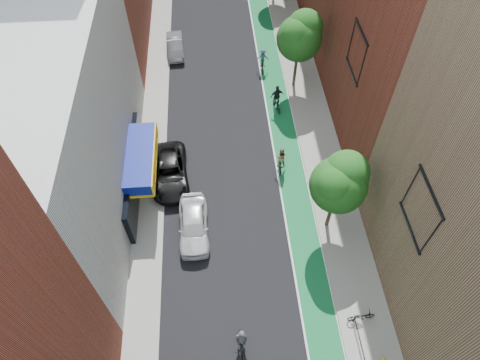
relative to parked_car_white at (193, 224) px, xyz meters
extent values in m
cube|color=#126539|center=(7.00, 15.75, -0.78)|extent=(2.00, 68.00, 0.01)
cube|color=gray|center=(-3.00, 15.75, -0.71)|extent=(2.00, 68.00, 0.15)
cube|color=gray|center=(9.50, 15.75, -0.71)|extent=(3.00, 68.00, 0.15)
cube|color=silver|center=(-8.00, 3.75, 5.21)|extent=(8.00, 20.00, 12.00)
cylinder|color=#332619|center=(8.60, -0.25, 0.86)|extent=(0.24, 0.24, 3.30)
sphere|color=#165317|center=(8.60, -0.25, 3.59)|extent=(3.36, 3.36, 3.36)
sphere|color=#165317|center=(9.00, 0.05, 4.31)|extent=(2.64, 2.64, 2.64)
sphere|color=#165317|center=(8.30, -0.55, 4.07)|extent=(2.40, 2.40, 2.40)
cylinder|color=#332619|center=(8.60, 13.75, 0.94)|extent=(0.24, 0.24, 3.47)
sphere|color=#165317|center=(8.60, 13.75, 3.81)|extent=(3.53, 3.53, 3.53)
sphere|color=#165317|center=(9.00, 14.05, 4.57)|extent=(2.77, 2.77, 2.77)
sphere|color=#165317|center=(8.30, 13.45, 4.31)|extent=(2.52, 2.52, 2.52)
imported|color=silver|center=(0.00, 0.00, 0.00)|extent=(1.96, 4.67, 1.58)
imported|color=black|center=(-1.60, 4.48, -0.05)|extent=(2.83, 5.47, 1.48)
imported|color=#93969B|center=(-1.47, 19.25, -0.13)|extent=(1.68, 4.11, 1.32)
imported|color=black|center=(2.45, -7.51, -0.34)|extent=(0.68, 1.73, 0.89)
imported|color=#4F4F57|center=(2.45, -7.41, 0.44)|extent=(0.66, 0.45, 1.76)
imported|color=black|center=(6.20, 4.73, -0.28)|extent=(0.55, 1.71, 1.02)
imported|color=tan|center=(6.20, 4.83, 0.41)|extent=(0.85, 0.68, 1.70)
imported|color=black|center=(6.77, 11.02, -0.35)|extent=(0.93, 1.76, 0.88)
imported|color=black|center=(6.77, 11.12, 0.50)|extent=(1.18, 0.69, 1.88)
imported|color=black|center=(6.20, 16.25, -0.24)|extent=(0.64, 1.86, 1.10)
imported|color=#416075|center=(6.20, 16.35, 0.36)|extent=(1.07, 0.66, 1.59)
imported|color=black|center=(9.21, -6.55, -0.22)|extent=(1.61, 0.66, 0.83)
sphere|color=orange|center=(9.76, -8.93, -0.07)|extent=(0.24, 0.24, 0.24)
camera|label=1|loc=(1.83, -14.52, 23.14)|focal=32.00mm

